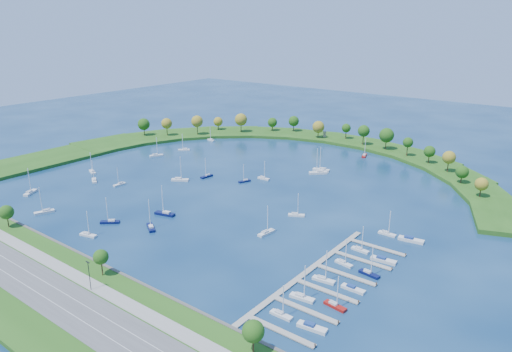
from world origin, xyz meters
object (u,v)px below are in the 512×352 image
Objects in this scene: moored_boat_9 at (88,234)px; docked_boat_0 at (281,314)px; harbor_tower at (325,134)px; moored_boat_7 at (184,149)px; moored_boat_17 at (165,213)px; docked_boat_8 at (360,249)px; moored_boat_20 at (180,179)px; moored_boat_1 at (364,155)px; moored_boat_3 at (110,221)px; moored_boat_5 at (44,211)px; docked_boat_9 at (383,260)px; docked_boat_11 at (411,240)px; moored_boat_18 at (156,155)px; moored_boat_19 at (245,180)px; moored_boat_0 at (296,214)px; docked_boat_10 at (387,233)px; docked_boat_2 at (302,297)px; moored_boat_8 at (264,178)px; moored_boat_13 at (30,192)px; docked_boat_4 at (324,279)px; moored_boat_15 at (151,227)px; docked_boat_1 at (312,327)px; moored_boat_14 at (211,140)px; docked_boat_6 at (344,262)px; moored_boat_6 at (94,180)px; moored_boat_12 at (207,176)px; moored_boat_10 at (321,169)px; docked_boat_7 at (369,273)px; moored_boat_11 at (266,232)px; moored_boat_16 at (120,184)px; moored_boat_4 at (318,172)px; docked_boat_3 at (335,305)px.

moored_boat_9 is 94.48m from docked_boat_0.
harbor_tower is 0.38× the size of moored_boat_7.
moored_boat_17 reaches higher than docked_boat_8.
moored_boat_1 is at bearing 28.35° from moored_boat_20.
moored_boat_5 is at bearing -21.13° from moored_boat_3.
docked_boat_11 is at bearing 79.98° from docked_boat_9.
moored_boat_18 reaches higher than moored_boat_19.
docked_boat_10 is at bearing -19.41° from moored_boat_0.
docked_boat_2 is at bearing 69.17° from moored_boat_19.
moored_boat_19 is at bearing 116.58° from moored_boat_7.
moored_boat_8 is 121.65m from moored_boat_13.
docked_boat_2 is 13.67m from docked_boat_4.
moored_boat_3 is 1.15× the size of docked_boat_8.
moored_boat_7 is 0.81× the size of moored_boat_17.
moored_boat_15 is 91.75m from docked_boat_1.
docked_boat_11 is at bearing 170.24° from moored_boat_14.
docked_boat_6 is (86.56, -50.29, 0.00)m from moored_boat_19.
moored_boat_0 is 0.91× the size of moored_boat_6.
moored_boat_13 reaches higher than moored_boat_12.
moored_boat_5 is at bearing -153.64° from docked_boat_8.
docked_boat_11 is at bearing 127.43° from moored_boat_10.
moored_boat_1 is at bearing -26.45° from moored_boat_18.
docked_boat_4 is (94.44, 27.70, 0.02)m from moored_boat_9.
moored_boat_9 is at bearing 66.21° from moored_boat_3.
docked_boat_11 is (12.32, 73.48, -0.12)m from docked_boat_0.
docked_boat_2 is 1.09× the size of docked_boat_7.
moored_boat_8 is at bearing 68.06° from moored_boat_9.
moored_boat_11 is at bearing 66.47° from moored_boat_12.
moored_boat_17 reaches higher than moored_boat_14.
moored_boat_5 is at bearing -179.75° from docked_boat_0.
moored_boat_13 is at bearing -159.81° from moored_boat_20.
moored_boat_20 is at bearing 92.13° from moored_boat_9.
moored_boat_9 is at bearing -169.71° from docked_boat_4.
moored_boat_16 is 151.29m from docked_boat_11.
moored_boat_18 is at bearing -95.95° from moored_boat_12.
moored_boat_5 reaches higher than moored_boat_12.
moored_boat_13 reaches higher than moored_boat_5.
moored_boat_6 is 76.42m from moored_boat_15.
docked_boat_1 is 41.02m from docked_boat_6.
docked_boat_10 is at bearing -51.34° from harbor_tower.
moored_boat_19 is 0.94× the size of docked_boat_10.
moored_boat_18 is at bearing 160.41° from docked_boat_9.
moored_boat_15 is (14.87, 20.41, 0.05)m from moored_boat_9.
docked_boat_6 is 33.49m from docked_boat_10.
moored_boat_4 reaches higher than moored_boat_1.
docked_boat_2 is (164.66, -136.43, 0.04)m from moored_boat_14.
docked_boat_3 is (0.06, 13.73, 0.22)m from docked_boat_1.
moored_boat_18 is at bearing -179.19° from moored_boat_8.
moored_boat_13 is (-80.68, -91.06, 0.08)m from moored_boat_8.
harbor_tower is 124.10m from moored_boat_18.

